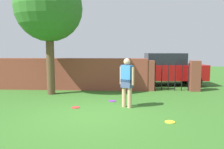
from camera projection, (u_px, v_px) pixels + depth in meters
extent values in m
plane|color=#336623|center=(89.00, 116.00, 6.44)|extent=(40.00, 40.00, 0.00)
cube|color=brown|center=(73.00, 74.00, 10.62)|extent=(7.06, 0.50, 1.50)
cylinder|color=brown|center=(50.00, 61.00, 9.44)|extent=(0.33, 0.33, 2.86)
sphere|color=#337028|center=(49.00, 8.00, 9.20)|extent=(2.78, 2.78, 2.78)
cylinder|color=tan|center=(124.00, 94.00, 7.42)|extent=(0.14, 0.14, 0.85)
cylinder|color=tan|center=(130.00, 95.00, 7.29)|extent=(0.14, 0.14, 0.85)
cube|color=#3F4C72|center=(127.00, 83.00, 7.32)|extent=(0.42, 0.38, 0.28)
cube|color=#3372BF|center=(127.00, 73.00, 7.28)|extent=(0.42, 0.38, 0.55)
sphere|color=tan|center=(127.00, 62.00, 7.24)|extent=(0.22, 0.22, 0.22)
cylinder|color=tan|center=(121.00, 75.00, 7.42)|extent=(0.09, 0.09, 0.58)
cylinder|color=tan|center=(133.00, 76.00, 7.16)|extent=(0.09, 0.09, 0.58)
cube|color=brown|center=(149.00, 76.00, 10.39)|extent=(0.44, 0.44, 1.40)
cube|color=brown|center=(195.00, 76.00, 10.26)|extent=(0.44, 0.44, 1.40)
cylinder|color=black|center=(155.00, 77.00, 10.38)|extent=(0.04, 0.04, 1.30)
cylinder|color=black|center=(162.00, 77.00, 10.36)|extent=(0.04, 0.04, 1.30)
cylinder|color=black|center=(168.00, 77.00, 10.34)|extent=(0.04, 0.04, 1.30)
cylinder|color=black|center=(175.00, 77.00, 10.32)|extent=(0.04, 0.04, 1.30)
cylinder|color=black|center=(182.00, 77.00, 10.30)|extent=(0.04, 0.04, 1.30)
cylinder|color=black|center=(189.00, 77.00, 10.28)|extent=(0.04, 0.04, 1.30)
cube|color=#A51111|center=(164.00, 72.00, 12.04)|extent=(4.30, 1.95, 0.80)
cube|color=#1E2328|center=(165.00, 59.00, 11.97)|extent=(2.09, 1.62, 0.60)
cylinder|color=black|center=(141.00, 81.00, 11.25)|extent=(0.65, 0.26, 0.64)
cylinder|color=black|center=(137.00, 77.00, 12.94)|extent=(0.65, 0.26, 0.64)
cylinder|color=black|center=(195.00, 81.00, 11.24)|extent=(0.65, 0.26, 0.64)
cylinder|color=black|center=(184.00, 77.00, 12.93)|extent=(0.65, 0.26, 0.64)
cylinder|color=purple|center=(112.00, 101.00, 8.27)|extent=(0.27, 0.27, 0.02)
cylinder|color=red|center=(76.00, 107.00, 7.33)|extent=(0.27, 0.27, 0.02)
cylinder|color=yellow|center=(170.00, 122.00, 5.86)|extent=(0.27, 0.27, 0.02)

